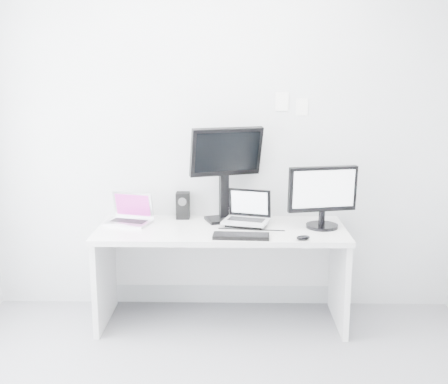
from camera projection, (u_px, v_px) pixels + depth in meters
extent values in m
plane|color=#B5B7BA|center=(222.00, 137.00, 4.30)|extent=(3.60, 0.00, 3.60)
cube|color=silver|center=(221.00, 275.00, 4.16)|extent=(1.80, 0.70, 0.73)
cube|color=silver|center=(128.00, 208.00, 4.16)|extent=(0.37, 0.32, 0.24)
cube|color=black|center=(183.00, 205.00, 4.33)|extent=(0.13, 0.13, 0.20)
cube|color=#B4B5BB|center=(246.00, 208.00, 4.11)|extent=(0.38, 0.33, 0.27)
cube|color=black|center=(225.00, 173.00, 4.21)|extent=(0.57, 0.37, 0.74)
cube|color=black|center=(323.00, 196.00, 4.05)|extent=(0.55, 0.34, 0.47)
cube|color=black|center=(241.00, 236.00, 3.83)|extent=(0.39, 0.16, 0.03)
ellipsoid|color=black|center=(303.00, 238.00, 3.79)|extent=(0.11, 0.09, 0.03)
cube|color=white|center=(282.00, 102.00, 4.23)|extent=(0.10, 0.00, 0.14)
cube|color=white|center=(302.00, 107.00, 4.24)|extent=(0.09, 0.00, 0.13)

